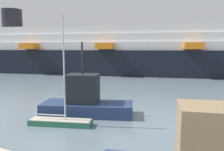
{
  "coord_description": "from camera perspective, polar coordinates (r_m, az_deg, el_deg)",
  "views": [
    {
      "loc": [
        3.71,
        -7.46,
        5.72
      ],
      "look_at": [
        0.0,
        15.25,
        2.83
      ],
      "focal_mm": 35.73,
      "sensor_mm": 36.0,
      "label": 1
    }
  ],
  "objects": [
    {
      "name": "sailboat_0",
      "position": [
        17.21,
        -13.01,
        -11.08
      ],
      "size": [
        4.71,
        1.18,
        7.97
      ],
      "rotation": [
        0.0,
        0.0,
        0.02
      ],
      "color": "#2D6B51",
      "rests_on": "ground_plane"
    },
    {
      "name": "cruise_ship",
      "position": [
        53.21,
        -8.89,
        6.02
      ],
      "size": [
        94.83,
        18.17,
        15.0
      ],
      "rotation": [
        0.0,
        0.0,
        -0.05
      ],
      "color": "black",
      "rests_on": "ground_plane"
    },
    {
      "name": "fishing_boat_2",
      "position": [
        19.21,
        -6.75,
        -6.52
      ],
      "size": [
        7.84,
        3.19,
        6.19
      ],
      "rotation": [
        0.0,
        0.0,
        3.2
      ],
      "color": "navy",
      "rests_on": "ground_plane"
    }
  ]
}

